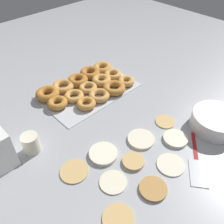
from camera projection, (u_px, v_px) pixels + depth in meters
The scene contains 15 objects.
ground_plane at pixel (120, 138), 0.95m from camera, with size 3.00×3.00×0.00m, color #9EA0A5.
pancake_0 at pixel (171, 164), 0.85m from camera, with size 0.10×0.10×0.01m, color beige.
pancake_1 at pixel (118, 218), 0.71m from camera, with size 0.10×0.10×0.01m, color tan.
pancake_2 at pixel (103, 154), 0.89m from camera, with size 0.11×0.11×0.01m, color silver.
pancake_3 at pixel (141, 139), 0.94m from camera, with size 0.11×0.11×0.01m, color beige.
pancake_4 at pixel (133, 161), 0.86m from camera, with size 0.08×0.08×0.01m, color tan.
pancake_5 at pixel (153, 189), 0.78m from camera, with size 0.09×0.09×0.01m, color #B27F42.
pancake_6 at pixel (113, 182), 0.80m from camera, with size 0.10×0.10×0.01m, color beige.
pancake_7 at pixel (75, 172), 0.83m from camera, with size 0.10×0.10×0.01m, color tan.
pancake_8 at pixel (165, 121), 1.02m from camera, with size 0.08×0.08×0.01m, color tan.
pancake_9 at pixel (175, 139), 0.94m from camera, with size 0.10×0.10×0.01m, color silver.
donut_tray at pixel (88, 86), 1.19m from camera, with size 0.47×0.30×0.04m.
batter_bowl at pixel (215, 121), 0.98m from camera, with size 0.20×0.20×0.07m.
paper_cup at pixel (31, 143), 0.88m from camera, with size 0.06×0.06×0.08m.
spatula at pixel (197, 166), 0.85m from camera, with size 0.22×0.18×0.01m.
Camera 1 is at (0.47, 0.44, 0.71)m, focal length 38.00 mm.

